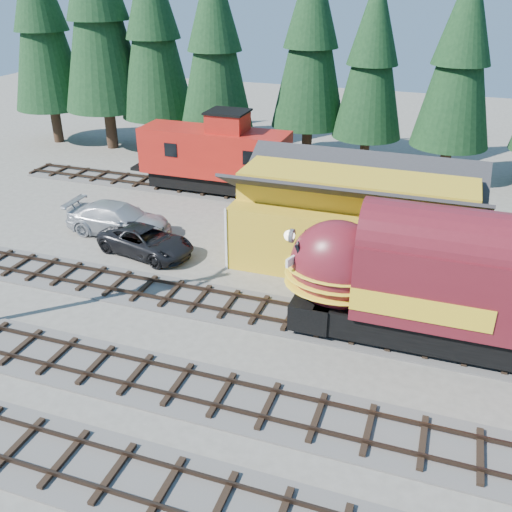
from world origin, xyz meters
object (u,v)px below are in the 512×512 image
(depot, at_px, (354,210))
(locomotive, at_px, (490,296))
(caboose, at_px, (215,156))
(pickup_truck_a, at_px, (146,241))
(pickup_truck_b, at_px, (119,219))

(depot, height_order, locomotive, depot)
(locomotive, xyz_separation_m, caboose, (-17.53, 14.00, -0.06))
(caboose, height_order, pickup_truck_a, caboose)
(locomotive, distance_m, pickup_truck_a, 17.87)
(locomotive, bearing_deg, pickup_truck_a, 168.06)
(locomotive, relative_size, pickup_truck_a, 3.11)
(caboose, bearing_deg, pickup_truck_b, -107.69)
(pickup_truck_b, bearing_deg, caboose, -18.75)
(pickup_truck_a, bearing_deg, depot, -63.30)
(caboose, xyz_separation_m, pickup_truck_a, (0.15, -10.33, -1.88))
(pickup_truck_a, xyz_separation_m, pickup_truck_b, (-2.85, 1.87, 0.15))
(locomotive, distance_m, caboose, 22.44)
(caboose, distance_m, pickup_truck_a, 10.50)
(caboose, bearing_deg, locomotive, -38.61)
(depot, xyz_separation_m, pickup_truck_a, (-10.84, -2.83, -2.19))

